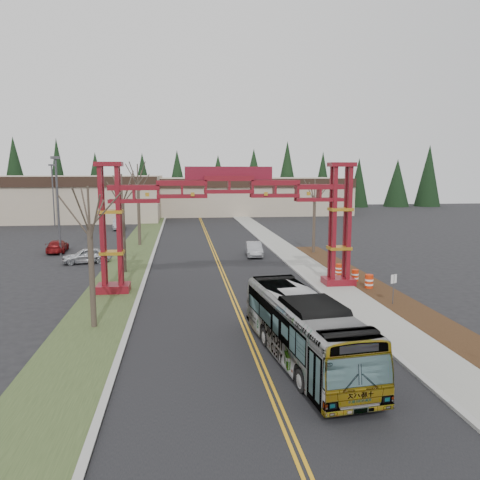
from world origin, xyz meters
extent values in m
plane|color=black|center=(0.00, 0.00, 0.00)|extent=(200.00, 200.00, 0.00)
cube|color=black|center=(0.00, 25.00, 0.01)|extent=(12.00, 110.00, 0.02)
cube|color=orange|center=(-0.12, 25.00, 0.03)|extent=(0.12, 100.00, 0.01)
cube|color=orange|center=(0.12, 25.00, 0.03)|extent=(0.12, 100.00, 0.01)
cube|color=#A5A5A0|center=(6.15, 25.00, 0.07)|extent=(0.30, 110.00, 0.15)
cube|color=gray|center=(7.60, 25.00, 0.08)|extent=(2.60, 110.00, 0.14)
cube|color=#321F10|center=(10.20, 10.00, 0.06)|extent=(2.60, 50.00, 0.12)
cube|color=#344623|center=(-8.00, 25.00, 0.04)|extent=(4.00, 110.00, 0.08)
cube|color=#A5A5A0|center=(-6.15, 25.00, 0.07)|extent=(0.30, 110.00, 0.15)
cube|color=maroon|center=(-8.00, 18.00, 0.30)|extent=(2.20, 1.60, 0.60)
cube|color=maroon|center=(-8.55, 17.65, 4.60)|extent=(0.28, 0.28, 8.00)
cube|color=maroon|center=(-7.45, 17.65, 4.60)|extent=(0.28, 0.28, 8.00)
cube|color=maroon|center=(-8.55, 18.35, 4.60)|extent=(0.28, 0.28, 8.00)
cube|color=maroon|center=(-7.45, 18.35, 4.60)|extent=(0.28, 0.28, 8.00)
cube|color=#C58B22|center=(-8.00, 18.00, 2.80)|extent=(1.60, 1.10, 0.22)
cube|color=#C58B22|center=(-8.00, 18.00, 5.60)|extent=(1.60, 1.10, 0.22)
cube|color=maroon|center=(-8.00, 18.00, 8.75)|extent=(1.80, 1.20, 0.30)
cube|color=maroon|center=(8.00, 18.00, 0.30)|extent=(2.20, 1.60, 0.60)
cube|color=maroon|center=(7.45, 17.65, 4.60)|extent=(0.28, 0.28, 8.00)
cube|color=maroon|center=(8.55, 17.65, 4.60)|extent=(0.28, 0.28, 8.00)
cube|color=maroon|center=(7.45, 18.35, 4.60)|extent=(0.28, 0.28, 8.00)
cube|color=maroon|center=(8.55, 18.35, 4.60)|extent=(0.28, 0.28, 8.00)
cube|color=#C58B22|center=(8.00, 18.00, 2.80)|extent=(1.60, 1.10, 0.22)
cube|color=#C58B22|center=(8.00, 18.00, 5.60)|extent=(1.60, 1.10, 0.22)
cube|color=maroon|center=(8.00, 18.00, 8.75)|extent=(1.80, 1.20, 0.30)
cube|color=maroon|center=(0.00, 18.00, 7.50)|extent=(16.00, 0.90, 1.00)
cube|color=maroon|center=(0.00, 18.00, 6.60)|extent=(16.00, 0.90, 0.60)
cube|color=maroon|center=(0.00, 18.00, 8.15)|extent=(6.00, 0.25, 0.90)
cube|color=#BDAA91|center=(-30.00, 72.00, 3.75)|extent=(46.00, 22.00, 7.50)
cube|color=black|center=(-30.00, 60.90, 6.70)|extent=(46.00, 0.40, 1.60)
cube|color=#BDAA91|center=(10.00, 80.00, 3.50)|extent=(38.00, 20.00, 7.00)
cube|color=black|center=(10.00, 69.90, 6.20)|extent=(38.00, 0.40, 1.60)
cone|color=black|center=(-38.00, 92.00, 6.50)|extent=(5.60, 5.60, 13.00)
cylinder|color=#382D26|center=(-38.00, 92.00, 0.80)|extent=(0.80, 0.80, 1.60)
cone|color=black|center=(-29.50, 92.00, 6.50)|extent=(5.60, 5.60, 13.00)
cylinder|color=#382D26|center=(-29.50, 92.00, 0.80)|extent=(0.80, 0.80, 1.60)
cone|color=black|center=(-21.00, 92.00, 6.50)|extent=(5.60, 5.60, 13.00)
cylinder|color=#382D26|center=(-21.00, 92.00, 0.80)|extent=(0.80, 0.80, 1.60)
cone|color=black|center=(-12.50, 92.00, 6.50)|extent=(5.60, 5.60, 13.00)
cylinder|color=#382D26|center=(-12.50, 92.00, 0.80)|extent=(0.80, 0.80, 1.60)
cone|color=black|center=(-4.00, 92.00, 6.50)|extent=(5.60, 5.60, 13.00)
cylinder|color=#382D26|center=(-4.00, 92.00, 0.80)|extent=(0.80, 0.80, 1.60)
cone|color=black|center=(4.50, 92.00, 6.50)|extent=(5.60, 5.60, 13.00)
cylinder|color=#382D26|center=(4.50, 92.00, 0.80)|extent=(0.80, 0.80, 1.60)
cone|color=black|center=(13.00, 92.00, 6.50)|extent=(5.60, 5.60, 13.00)
cylinder|color=#382D26|center=(13.00, 92.00, 0.80)|extent=(0.80, 0.80, 1.60)
cone|color=black|center=(21.50, 92.00, 6.50)|extent=(5.60, 5.60, 13.00)
cylinder|color=#382D26|center=(21.50, 92.00, 0.80)|extent=(0.80, 0.80, 1.60)
cone|color=black|center=(30.00, 92.00, 6.50)|extent=(5.60, 5.60, 13.00)
cylinder|color=#382D26|center=(30.00, 92.00, 0.80)|extent=(0.80, 0.80, 1.60)
cone|color=black|center=(38.50, 92.00, 6.50)|extent=(5.60, 5.60, 13.00)
cylinder|color=#382D26|center=(38.50, 92.00, 0.80)|extent=(0.80, 0.80, 1.60)
cone|color=black|center=(47.00, 92.00, 6.50)|extent=(5.60, 5.60, 13.00)
cylinder|color=#382D26|center=(47.00, 92.00, 0.80)|extent=(0.80, 0.80, 1.60)
cone|color=black|center=(55.50, 92.00, 6.50)|extent=(5.60, 5.60, 13.00)
cylinder|color=#382D26|center=(55.50, 92.00, 0.80)|extent=(0.80, 0.80, 1.60)
imported|color=#A1A4A9|center=(1.93, 4.97, 1.48)|extent=(3.59, 10.80, 2.95)
imported|color=#A5A8AD|center=(3.76, 30.77, 0.70)|extent=(1.75, 4.31, 1.39)
imported|color=silver|center=(-11.94, 29.07, 0.71)|extent=(4.42, 2.54, 1.42)
imported|color=maroon|center=(-16.04, 35.43, 0.64)|extent=(2.17, 4.56, 1.28)
imported|color=#B7BBBF|center=(-12.22, 54.36, 0.77)|extent=(2.14, 4.83, 1.54)
cylinder|color=#382D26|center=(-8.00, 10.64, 2.79)|extent=(0.30, 0.30, 5.58)
cylinder|color=#382D26|center=(-8.00, 10.64, 6.51)|extent=(0.11, 0.11, 2.05)
cylinder|color=#382D26|center=(-8.00, 24.58, 2.98)|extent=(0.32, 0.32, 5.96)
cylinder|color=#382D26|center=(-8.00, 24.58, 6.97)|extent=(0.12, 0.12, 2.21)
cylinder|color=#382D26|center=(-8.00, 38.96, 3.42)|extent=(0.34, 0.34, 6.85)
cylinder|color=#382D26|center=(-8.00, 38.96, 7.92)|extent=(0.13, 0.13, 2.36)
cylinder|color=#382D26|center=(10.00, 31.45, 2.80)|extent=(0.29, 0.29, 5.61)
cylinder|color=#382D26|center=(10.00, 31.45, 6.52)|extent=(0.11, 0.11, 2.01)
cylinder|color=#3F3F44|center=(-15.28, 33.55, 4.75)|extent=(0.21, 0.21, 9.49)
cube|color=#3F3F44|center=(-15.28, 33.55, 9.60)|extent=(0.84, 0.42, 0.26)
cylinder|color=#3F3F44|center=(-22.47, 59.63, 4.57)|extent=(0.20, 0.20, 9.13)
cube|color=#3F3F44|center=(-22.47, 59.63, 9.24)|extent=(0.81, 0.41, 0.25)
cylinder|color=#3F3F44|center=(9.65, 12.58, 0.99)|extent=(0.05, 0.05, 1.98)
cube|color=white|center=(9.65, 12.58, 1.71)|extent=(0.43, 0.20, 0.54)
cylinder|color=red|center=(9.78, 16.65, 0.54)|extent=(0.56, 0.56, 1.07)
cylinder|color=white|center=(9.78, 16.65, 0.70)|extent=(0.58, 0.58, 0.13)
cylinder|color=white|center=(9.78, 16.65, 0.38)|extent=(0.58, 0.58, 0.13)
cylinder|color=red|center=(9.58, 18.82, 0.49)|extent=(0.51, 0.51, 0.98)
cylinder|color=white|center=(9.58, 18.82, 0.64)|extent=(0.53, 0.53, 0.12)
cylinder|color=white|center=(9.58, 18.82, 0.34)|extent=(0.53, 0.53, 0.12)
cylinder|color=red|center=(9.12, 21.12, 0.49)|extent=(0.51, 0.51, 0.97)
cylinder|color=white|center=(9.12, 21.12, 0.63)|extent=(0.52, 0.52, 0.12)
cylinder|color=white|center=(9.12, 21.12, 0.34)|extent=(0.52, 0.52, 0.12)
camera|label=1|loc=(-3.27, -14.14, 8.26)|focal=35.00mm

